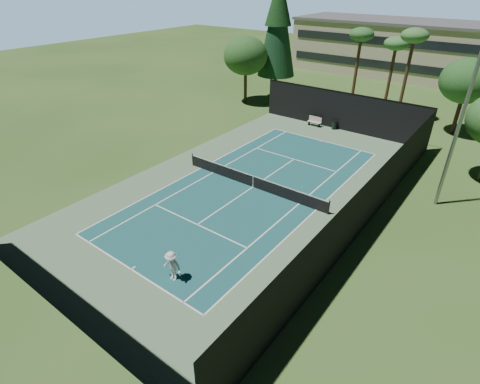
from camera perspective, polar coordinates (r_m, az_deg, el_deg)
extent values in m
plane|color=#355921|center=(29.32, 1.97, 0.74)|extent=(160.00, 160.00, 0.00)
cube|color=#5A7C56|center=(29.32, 1.98, 0.75)|extent=(18.00, 32.00, 0.01)
cube|color=#1A5455|center=(29.32, 1.98, 0.77)|extent=(10.97, 23.77, 0.01)
cube|color=white|center=(22.40, -16.26, -11.24)|extent=(10.97, 0.10, 0.01)
cube|color=white|center=(38.72, 12.30, 7.66)|extent=(10.97, 0.10, 0.01)
cube|color=white|center=(25.14, -6.53, -4.95)|extent=(8.23, 0.10, 0.01)
cube|color=white|center=(34.19, 8.22, 4.97)|extent=(8.23, 0.10, 0.01)
cube|color=white|center=(32.39, -5.98, 3.64)|extent=(0.10, 23.77, 0.01)
cube|color=white|center=(27.01, 11.52, -2.68)|extent=(0.10, 23.77, 0.01)
cube|color=white|center=(31.56, -4.13, 2.99)|extent=(0.10, 23.77, 0.01)
cube|color=white|center=(27.50, 8.99, -1.77)|extent=(0.10, 23.77, 0.01)
cube|color=white|center=(29.31, 1.98, 0.78)|extent=(0.10, 12.80, 0.01)
cube|color=white|center=(22.46, -15.96, -11.05)|extent=(0.10, 0.30, 0.01)
cube|color=white|center=(38.59, 12.20, 7.60)|extent=(0.10, 0.30, 0.01)
cylinder|color=black|center=(32.74, -7.21, 4.90)|extent=(0.10, 0.10, 1.10)
cylinder|color=black|center=(26.43, 13.39, -2.34)|extent=(0.10, 0.10, 1.10)
cube|color=black|center=(29.08, 1.99, 1.60)|extent=(12.80, 0.02, 0.92)
cube|color=white|center=(28.85, 2.01, 2.45)|extent=(12.80, 0.04, 0.07)
cube|color=white|center=(29.08, 1.99, 1.60)|extent=(0.05, 0.03, 0.92)
cube|color=black|center=(41.64, 15.16, 11.81)|extent=(18.00, 0.04, 4.00)
cube|color=black|center=(19.77, -26.57, -12.57)|extent=(18.00, 0.04, 4.00)
cube|color=black|center=(25.00, 19.14, -1.41)|extent=(0.04, 32.00, 4.00)
cube|color=black|center=(33.91, -10.59, 8.20)|extent=(0.04, 32.00, 4.00)
cube|color=black|center=(41.09, 15.53, 14.45)|extent=(18.00, 0.06, 0.06)
imported|color=silver|center=(20.69, -10.31, -11.05)|extent=(1.25, 0.77, 1.86)
sphere|color=yellow|center=(25.81, -16.30, -5.04)|extent=(0.07, 0.07, 0.07)
sphere|color=#C8E433|center=(33.81, 2.46, 4.99)|extent=(0.06, 0.06, 0.06)
sphere|color=#D0EA35|center=(29.66, 9.36, 0.77)|extent=(0.07, 0.07, 0.07)
sphere|color=#D3E834|center=(33.27, -0.77, 4.59)|extent=(0.07, 0.07, 0.07)
cube|color=beige|center=(42.46, 11.24, 10.41)|extent=(1.50, 0.45, 0.05)
cube|color=beige|center=(42.53, 11.41, 10.86)|extent=(1.50, 0.06, 0.55)
cube|color=black|center=(42.78, 10.49, 10.29)|extent=(0.06, 0.40, 0.42)
cube|color=black|center=(42.30, 11.94, 9.91)|extent=(0.06, 0.40, 0.42)
cylinder|color=black|center=(42.02, 14.18, 9.86)|extent=(0.52, 0.52, 0.90)
cylinder|color=black|center=(41.87, 14.26, 10.46)|extent=(0.56, 0.56, 0.05)
cylinder|color=#472E1E|center=(52.08, 5.38, 16.04)|extent=(0.50, 0.50, 3.60)
cone|color=#12331A|center=(50.82, 5.80, 23.93)|extent=(4.80, 4.80, 12.00)
cylinder|color=#48331F|center=(49.00, 17.23, 16.97)|extent=(0.36, 0.36, 8.55)
ellipsoid|color=#2B5C29|center=(48.29, 18.04, 21.88)|extent=(2.80, 2.80, 1.54)
cylinder|color=#482F1F|center=(49.90, 21.87, 15.88)|extent=(0.36, 0.36, 7.65)
ellipsoid|color=#357032|center=(49.23, 22.76, 20.15)|extent=(2.80, 2.80, 1.54)
cylinder|color=#4D3421|center=(46.30, 23.87, 15.38)|extent=(0.36, 0.36, 9.00)
ellipsoid|color=#386D31|center=(45.56, 25.10, 20.79)|extent=(2.80, 2.80, 1.54)
cylinder|color=#3F271B|center=(45.03, 30.10, 9.84)|extent=(0.40, 0.40, 3.52)
ellipsoid|color=#245521|center=(44.14, 31.34, 14.26)|extent=(5.12, 5.12, 4.35)
cylinder|color=#4D3921|center=(49.93, 0.82, 15.63)|extent=(0.40, 0.40, 3.74)
ellipsoid|color=#265621|center=(49.10, 0.86, 20.05)|extent=(5.44, 5.44, 4.62)
cube|color=#C0B395|center=(69.33, 25.96, 18.74)|extent=(40.00, 12.00, 8.00)
cube|color=#59595B|center=(68.84, 26.77, 22.03)|extent=(40.50, 12.50, 0.40)
cube|color=black|center=(63.79, 24.27, 16.83)|extent=(38.00, 0.15, 1.20)
cube|color=black|center=(63.24, 24.94, 19.79)|extent=(38.00, 0.15, 1.20)
cylinder|color=gray|center=(28.37, 30.43, 8.80)|extent=(0.24, 0.24, 12.00)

